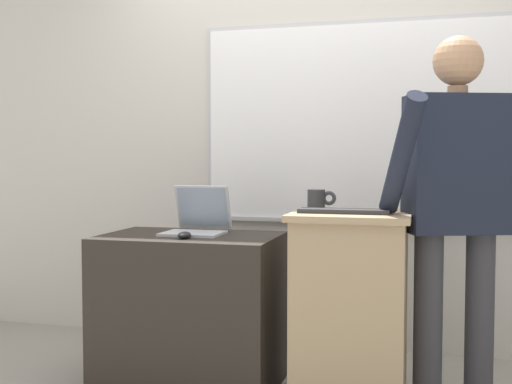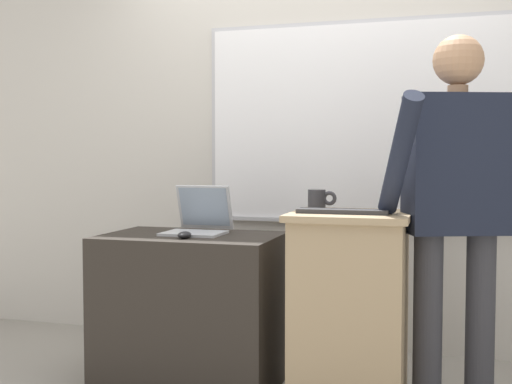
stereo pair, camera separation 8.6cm
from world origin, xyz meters
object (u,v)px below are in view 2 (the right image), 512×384
object	(u,v)px
wireless_keyboard	(343,211)
computer_mouse_by_laptop	(184,235)
side_desk	(191,310)
coffee_mug	(318,199)
laptop	(199,219)
person_presenter	(456,195)
lectern_podium	(350,310)

from	to	relation	value
wireless_keyboard	computer_mouse_by_laptop	bearing A→B (deg)	-179.91
side_desk	coffee_mug	world-z (taller)	coffee_mug
computer_mouse_by_laptop	laptop	bearing A→B (deg)	93.73
laptop	wireless_keyboard	size ratio (longest dim) A/B	0.78
side_desk	wireless_keyboard	distance (m)	0.98
coffee_mug	wireless_keyboard	bearing A→B (deg)	-57.84
computer_mouse_by_laptop	coffee_mug	distance (m)	0.69
person_presenter	computer_mouse_by_laptop	size ratio (longest dim) A/B	17.20
lectern_podium	coffee_mug	distance (m)	0.57
laptop	wireless_keyboard	distance (m)	0.83
lectern_podium	coffee_mug	bearing A→B (deg)	134.62
person_presenter	side_desk	bearing A→B (deg)	158.73
person_presenter	computer_mouse_by_laptop	distance (m)	1.29
lectern_podium	laptop	distance (m)	0.92
person_presenter	wireless_keyboard	size ratio (longest dim) A/B	4.18
computer_mouse_by_laptop	side_desk	bearing A→B (deg)	100.24
wireless_keyboard	coffee_mug	distance (m)	0.31
lectern_podium	person_presenter	size ratio (longest dim) A/B	0.54
side_desk	computer_mouse_by_laptop	size ratio (longest dim) A/B	8.95
person_presenter	coffee_mug	size ratio (longest dim) A/B	11.94
lectern_podium	computer_mouse_by_laptop	bearing A→B (deg)	-175.15
coffee_mug	lectern_podium	bearing A→B (deg)	-45.38
coffee_mug	computer_mouse_by_laptop	bearing A→B (deg)	-156.90
person_presenter	computer_mouse_by_laptop	bearing A→B (deg)	165.32
lectern_podium	computer_mouse_by_laptop	size ratio (longest dim) A/B	9.21
side_desk	computer_mouse_by_laptop	xyz separation A→B (m)	(0.03, -0.15, 0.41)
coffee_mug	person_presenter	bearing A→B (deg)	-11.49
person_presenter	coffee_mug	xyz separation A→B (m)	(-0.65, 0.13, -0.04)
laptop	side_desk	bearing A→B (deg)	-96.66
lectern_podium	computer_mouse_by_laptop	world-z (taller)	lectern_podium
laptop	coffee_mug	distance (m)	0.64
person_presenter	lectern_podium	bearing A→B (deg)	166.90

